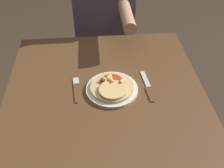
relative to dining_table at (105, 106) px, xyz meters
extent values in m
cube|color=brown|center=(0.00, 0.00, 0.10)|extent=(0.94, 0.96, 0.03)
cylinder|color=brown|center=(-0.41, 0.42, -0.27)|extent=(0.06, 0.06, 0.72)
cylinder|color=brown|center=(0.41, 0.42, -0.27)|extent=(0.06, 0.06, 0.72)
cylinder|color=silver|center=(0.03, -0.01, 0.13)|extent=(0.25, 0.25, 0.01)
cylinder|color=tan|center=(0.03, -0.01, 0.14)|extent=(0.21, 0.21, 0.01)
cylinder|color=#B22D1E|center=(0.03, 0.02, 0.15)|extent=(0.11, 0.11, 0.00)
cylinder|color=#DDB771|center=(0.03, -0.04, 0.15)|extent=(0.13, 0.13, 0.01)
cylinder|color=#E5BC5B|center=(0.03, 0.01, 0.16)|extent=(0.03, 0.04, 0.02)
cylinder|color=#E5BC5B|center=(0.02, 0.04, 0.16)|extent=(0.03, 0.03, 0.02)
cylinder|color=#E5BC5B|center=(0.00, 0.03, 0.16)|extent=(0.03, 0.03, 0.02)
cylinder|color=#E5BC5B|center=(0.03, 0.04, 0.16)|extent=(0.02, 0.03, 0.02)
cylinder|color=#E5BC5B|center=(0.08, 0.01, 0.16)|extent=(0.04, 0.04, 0.02)
cube|color=brown|center=(-0.14, -0.02, 0.12)|extent=(0.03, 0.13, 0.00)
cube|color=silver|center=(-0.14, 0.07, 0.12)|extent=(0.03, 0.05, 0.00)
cube|color=brown|center=(0.20, -0.06, 0.12)|extent=(0.03, 0.10, 0.00)
cube|color=silver|center=(0.20, 0.05, 0.12)|extent=(0.03, 0.12, 0.00)
cylinder|color=#2D2D38|center=(-0.05, 0.67, -0.36)|extent=(0.11, 0.11, 0.54)
cylinder|color=#2D2D38|center=(0.12, 0.67, -0.36)|extent=(0.11, 0.11, 0.54)
cube|color=#4C4256|center=(0.04, 0.67, 0.16)|extent=(0.38, 0.22, 0.51)
cylinder|color=tan|center=(0.15, 0.41, 0.28)|extent=(0.07, 0.30, 0.07)
camera|label=1|loc=(-0.04, -0.91, 0.97)|focal=42.00mm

